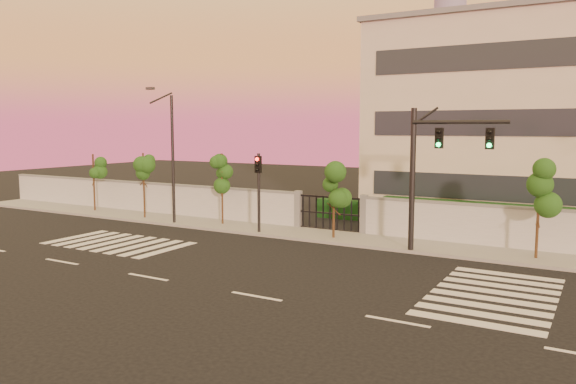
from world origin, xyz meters
TOP-DOWN VIEW (x-y plane):
  - ground at (0.00, 0.00)m, footprint 120.00×120.00m
  - sidewalk at (0.00, 10.50)m, footprint 60.00×3.00m
  - perimeter_wall at (0.10, 12.00)m, footprint 60.00×0.36m
  - hedge_row at (1.17, 14.74)m, footprint 41.00×4.25m
  - distant_skyscraper at (-65.00, 280.00)m, footprint 16.00×16.00m
  - road_markings at (-1.58, 3.76)m, footprint 57.00×7.62m
  - street_tree_a at (-20.06, 10.63)m, footprint 1.43×1.14m
  - street_tree_b at (-14.90, 10.05)m, footprint 1.36×1.08m
  - street_tree_c at (-9.28, 10.62)m, footprint 1.39×1.11m
  - street_tree_d at (-1.84, 10.07)m, footprint 1.53×1.22m
  - street_tree_e at (7.69, 10.32)m, footprint 1.54×1.22m
  - traffic_signal_main at (3.30, 9.19)m, footprint 4.19×0.45m
  - traffic_signal_secondary at (-6.02, 9.45)m, footprint 0.34×0.34m
  - streetlight_west at (-12.04, 9.35)m, footprint 0.48×1.92m

SIDE VIEW (x-z plane):
  - ground at x=0.00m, z-range 0.00..0.00m
  - road_markings at x=-1.58m, z-range 0.00..0.02m
  - sidewalk at x=0.00m, z-range 0.00..0.15m
  - hedge_row at x=1.17m, z-range -0.08..1.72m
  - perimeter_wall at x=0.10m, z-range -0.03..2.17m
  - traffic_signal_secondary at x=-6.02m, z-range 0.59..4.97m
  - street_tree_d at x=-1.84m, z-range 0.93..4.86m
  - street_tree_a at x=-20.06m, z-range 0.94..4.92m
  - street_tree_b at x=-14.90m, z-range 0.99..5.17m
  - street_tree_c at x=-9.28m, z-range 1.01..5.27m
  - street_tree_e at x=7.69m, z-range 1.04..5.45m
  - traffic_signal_main at x=3.30m, z-range 0.87..7.50m
  - streetlight_west at x=-12.04m, z-range 0.32..8.29m
  - distant_skyscraper at x=-65.00m, z-range 2.98..120.98m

